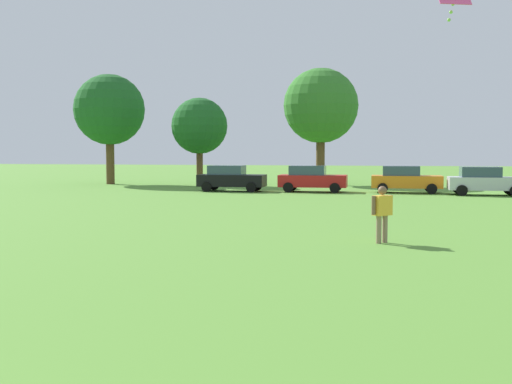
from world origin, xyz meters
name	(u,v)px	position (x,y,z in m)	size (l,w,h in m)	color
ground_plane	(275,200)	(0.00, 30.00, 0.00)	(160.00, 160.00, 0.00)	#568C33
adult_bystander	(382,209)	(5.57, 15.53, 0.96)	(0.59, 0.58, 1.62)	#8C7259
parked_car_black_0	(231,178)	(-4.09, 36.70, 0.86)	(4.30, 2.02, 1.68)	black
parked_car_red_1	(312,178)	(1.13, 37.14, 0.86)	(4.30, 2.02, 1.68)	red
parked_car_orange_2	(405,179)	(6.96, 37.44, 0.86)	(4.30, 2.02, 1.68)	orange
parked_car_silver_3	(485,181)	(11.49, 36.20, 0.86)	(4.30, 2.02, 1.68)	silver
tree_far_left	(109,110)	(-15.54, 43.32, 5.83)	(5.54, 5.54, 8.63)	brown
tree_center	(199,126)	(-8.22, 43.42, 4.51)	(4.29, 4.29, 6.68)	brown
tree_far_right	(321,106)	(0.82, 45.84, 6.08)	(5.78, 5.78, 9.00)	brown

